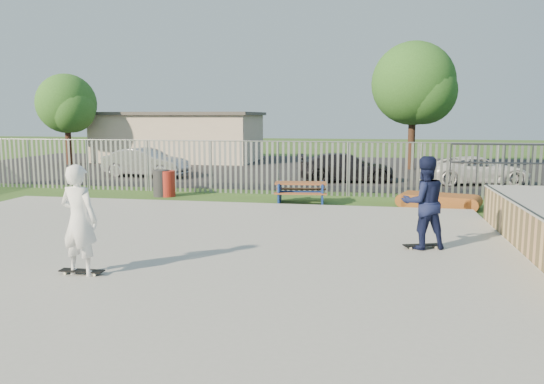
% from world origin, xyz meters
% --- Properties ---
extents(ground, '(120.00, 120.00, 0.00)m').
position_xyz_m(ground, '(0.00, 0.00, 0.00)').
color(ground, '#34531C').
rests_on(ground, ground).
extents(concrete_slab, '(15.00, 12.00, 0.15)m').
position_xyz_m(concrete_slab, '(0.00, 0.00, 0.07)').
color(concrete_slab, '#999994').
rests_on(concrete_slab, ground).
extents(fence, '(26.04, 16.02, 2.00)m').
position_xyz_m(fence, '(1.00, 4.59, 1.00)').
color(fence, gray).
rests_on(fence, ground).
extents(picnic_table, '(1.86, 1.58, 0.73)m').
position_xyz_m(picnic_table, '(2.13, 7.03, 0.37)').
color(picnic_table, brown).
rests_on(picnic_table, ground).
extents(funbox, '(2.37, 1.67, 0.43)m').
position_xyz_m(funbox, '(6.62, 7.04, 0.21)').
color(funbox, brown).
rests_on(funbox, ground).
extents(trash_bin_red, '(0.57, 0.57, 0.95)m').
position_xyz_m(trash_bin_red, '(-2.90, 7.74, 0.48)').
color(trash_bin_red, '#A62519').
rests_on(trash_bin_red, ground).
extents(trash_bin_grey, '(0.59, 0.59, 0.98)m').
position_xyz_m(trash_bin_grey, '(-3.13, 7.70, 0.49)').
color(trash_bin_grey, '#29292C').
rests_on(trash_bin_grey, ground).
extents(parking_lot, '(40.00, 18.00, 0.02)m').
position_xyz_m(parking_lot, '(0.00, 19.00, 0.01)').
color(parking_lot, black).
rests_on(parking_lot, ground).
extents(car_silver, '(4.35, 2.05, 1.38)m').
position_xyz_m(car_silver, '(-6.26, 13.48, 0.71)').
color(car_silver, '#AEAEB3').
rests_on(car_silver, parking_lot).
extents(car_dark, '(4.62, 2.55, 1.27)m').
position_xyz_m(car_dark, '(3.36, 13.32, 0.65)').
color(car_dark, black).
rests_on(car_dark, parking_lot).
extents(car_white, '(4.57, 2.67, 1.19)m').
position_xyz_m(car_white, '(9.01, 13.48, 0.62)').
color(car_white, silver).
rests_on(car_white, parking_lot).
extents(building, '(10.40, 6.40, 3.20)m').
position_xyz_m(building, '(-8.00, 23.00, 1.61)').
color(building, beige).
rests_on(building, ground).
extents(tree_left, '(3.54, 3.54, 5.46)m').
position_xyz_m(tree_left, '(-13.63, 18.91, 3.67)').
color(tree_left, '#3D2118').
rests_on(tree_left, ground).
extents(tree_mid, '(4.50, 4.50, 6.95)m').
position_xyz_m(tree_mid, '(6.63, 19.61, 4.68)').
color(tree_mid, '#3A2317').
rests_on(tree_mid, ground).
extents(skateboard_a, '(0.82, 0.44, 0.08)m').
position_xyz_m(skateboard_a, '(5.53, 0.82, 0.19)').
color(skateboard_a, black).
rests_on(skateboard_a, concrete_slab).
extents(skateboard_b, '(0.80, 0.21, 0.08)m').
position_xyz_m(skateboard_b, '(-0.58, -2.22, 0.19)').
color(skateboard_b, black).
rests_on(skateboard_b, concrete_slab).
extents(skater_navy, '(1.14, 1.01, 1.96)m').
position_xyz_m(skater_navy, '(5.53, 0.82, 1.13)').
color(skater_navy, '#111738').
rests_on(skater_navy, concrete_slab).
extents(skater_white, '(0.78, 0.57, 1.96)m').
position_xyz_m(skater_white, '(-0.58, -2.22, 1.13)').
color(skater_white, white).
rests_on(skater_white, concrete_slab).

